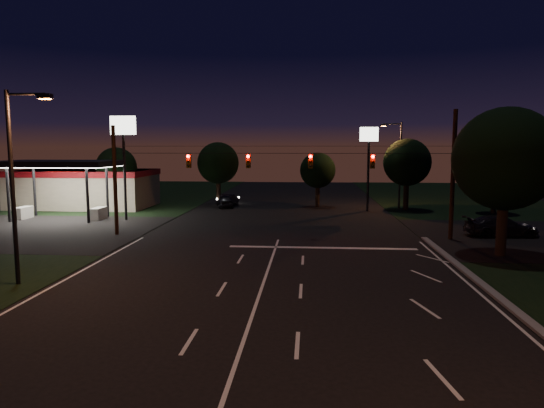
# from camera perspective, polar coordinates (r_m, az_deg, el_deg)

# --- Properties ---
(ground) EXTENTS (140.00, 140.00, 0.00)m
(ground) POSITION_cam_1_polar(r_m,az_deg,el_deg) (20.38, -1.88, -11.70)
(ground) COLOR black
(ground) RESTS_ON ground
(cross_street_left) EXTENTS (20.00, 16.00, 0.02)m
(cross_street_left) POSITION_cam_1_polar(r_m,az_deg,el_deg) (42.10, -27.39, -2.84)
(cross_street_left) COLOR black
(cross_street_left) RESTS_ON ground
(center_line) EXTENTS (0.14, 40.00, 0.01)m
(center_line) POSITION_cam_1_polar(r_m,az_deg,el_deg) (14.85, -4.58, -18.96)
(center_line) COLOR silver
(center_line) RESTS_ON ground
(stop_bar) EXTENTS (12.00, 0.50, 0.01)m
(stop_bar) POSITION_cam_1_polar(r_m,az_deg,el_deg) (31.39, 5.94, -5.14)
(stop_bar) COLOR silver
(stop_bar) RESTS_ON ground
(utility_pole_right) EXTENTS (0.30, 0.30, 9.00)m
(utility_pole_right) POSITION_cam_1_polar(r_m,az_deg,el_deg) (36.18, 20.23, -3.95)
(utility_pole_right) COLOR black
(utility_pole_right) RESTS_ON ground
(utility_pole_left) EXTENTS (0.28, 0.28, 8.00)m
(utility_pole_left) POSITION_cam_1_polar(r_m,az_deg,el_deg) (37.58, -17.77, -3.47)
(utility_pole_left) COLOR black
(utility_pole_left) RESTS_ON ground
(signal_span) EXTENTS (24.00, 0.40, 1.56)m
(signal_span) POSITION_cam_1_polar(r_m,az_deg,el_deg) (34.26, 0.86, 5.16)
(signal_span) COLOR black
(signal_span) RESTS_ON ground
(gas_station) EXTENTS (14.20, 16.10, 5.25)m
(gas_station) POSITION_cam_1_polar(r_m,az_deg,el_deg) (55.26, -21.32, 2.05)
(gas_station) COLOR gray
(gas_station) RESTS_ON ground
(pole_sign_left_near) EXTENTS (2.20, 0.30, 9.10)m
(pole_sign_left_near) POSITION_cam_1_polar(r_m,az_deg,el_deg) (44.27, -17.07, 7.13)
(pole_sign_left_near) COLOR black
(pole_sign_left_near) RESTS_ON ground
(pole_sign_right) EXTENTS (1.80, 0.30, 8.40)m
(pole_sign_right) POSITION_cam_1_polar(r_m,az_deg,el_deg) (49.56, 11.31, 6.36)
(pole_sign_right) COLOR black
(pole_sign_right) RESTS_ON ground
(street_light_left) EXTENTS (2.20, 0.35, 9.00)m
(street_light_left) POSITION_cam_1_polar(r_m,az_deg,el_deg) (25.12, -27.81, 3.22)
(street_light_left) COLOR black
(street_light_left) RESTS_ON ground
(street_light_right_far) EXTENTS (2.20, 0.35, 9.00)m
(street_light_right_far) POSITION_cam_1_polar(r_m,az_deg,el_deg) (52.03, 14.58, 5.19)
(street_light_right_far) COLOR black
(street_light_right_far) RESTS_ON ground
(tree_right_near) EXTENTS (6.00, 6.00, 8.76)m
(tree_right_near) POSITION_cam_1_polar(r_m,az_deg,el_deg) (31.51, 25.71, 4.68)
(tree_right_near) COLOR black
(tree_right_near) RESTS_ON ground
(tree_far_a) EXTENTS (4.20, 4.20, 6.42)m
(tree_far_a) POSITION_cam_1_polar(r_m,az_deg,el_deg) (53.33, -17.77, 4.06)
(tree_far_a) COLOR black
(tree_far_a) RESTS_ON ground
(tree_far_b) EXTENTS (4.60, 4.60, 6.98)m
(tree_far_b) POSITION_cam_1_polar(r_m,az_deg,el_deg) (54.33, -6.31, 4.75)
(tree_far_b) COLOR black
(tree_far_b) RESTS_ON ground
(tree_far_c) EXTENTS (3.80, 3.80, 5.86)m
(tree_far_c) POSITION_cam_1_polar(r_m,az_deg,el_deg) (52.39, 5.42, 3.91)
(tree_far_c) COLOR black
(tree_far_c) RESTS_ON ground
(tree_far_d) EXTENTS (4.80, 4.80, 7.30)m
(tree_far_d) POSITION_cam_1_polar(r_m,az_deg,el_deg) (51.33, 15.60, 4.67)
(tree_far_d) COLOR black
(tree_far_d) RESTS_ON ground
(tree_far_e) EXTENTS (4.00, 4.00, 6.18)m
(tree_far_e) POSITION_cam_1_polar(r_m,az_deg,el_deg) (51.57, 24.78, 3.52)
(tree_far_e) COLOR black
(tree_far_e) RESTS_ON ground
(car_oncoming_a) EXTENTS (2.60, 4.09, 1.30)m
(car_oncoming_a) POSITION_cam_1_polar(r_m,az_deg,el_deg) (52.24, -5.58, 0.32)
(car_oncoming_a) COLOR black
(car_oncoming_a) RESTS_ON ground
(car_oncoming_b) EXTENTS (1.77, 3.89, 1.24)m
(car_oncoming_b) POSITION_cam_1_polar(r_m,az_deg,el_deg) (54.10, -5.12, 0.52)
(car_oncoming_b) COLOR black
(car_oncoming_b) RESTS_ON ground
(car_cross) EXTENTS (5.27, 2.47, 1.49)m
(car_cross) POSITION_cam_1_polar(r_m,az_deg,el_deg) (38.71, 25.36, -2.39)
(car_cross) COLOR black
(car_cross) RESTS_ON ground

